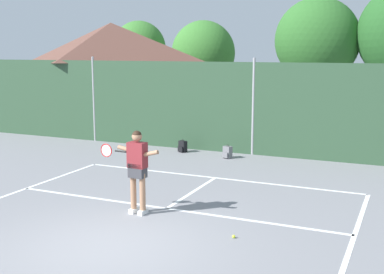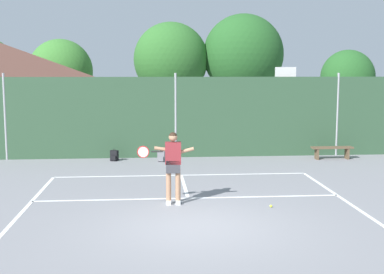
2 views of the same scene
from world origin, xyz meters
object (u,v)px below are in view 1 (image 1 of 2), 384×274
at_px(tennis_player, 137,164).
at_px(tennis_ball, 234,236).
at_px(backpack_black, 183,147).
at_px(backpack_grey, 227,152).

xyz_separation_m(tennis_player, tennis_ball, (2.43, -0.53, -1.08)).
xyz_separation_m(tennis_player, backpack_black, (-1.94, 6.46, -0.92)).
height_order(tennis_player, backpack_grey, tennis_player).
relative_size(tennis_player, tennis_ball, 28.10).
height_order(tennis_ball, backpack_black, backpack_black).
relative_size(tennis_player, backpack_grey, 4.01).
height_order(tennis_player, tennis_ball, tennis_player).
relative_size(tennis_ball, backpack_black, 0.14).
xyz_separation_m(tennis_player, backpack_grey, (-0.15, 6.17, -0.92)).
relative_size(tennis_player, backpack_black, 4.01).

